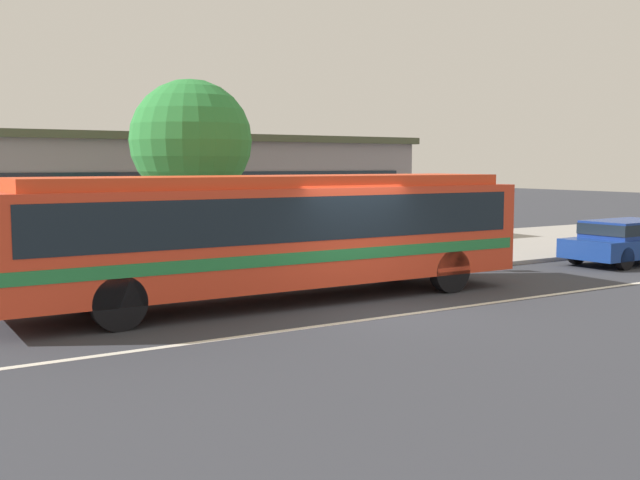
% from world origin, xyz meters
% --- Properties ---
extents(ground_plane, '(120.00, 120.00, 0.00)m').
position_xyz_m(ground_plane, '(0.00, 0.00, 0.00)').
color(ground_plane, '#33353D').
extents(sidewalk_slab, '(60.00, 8.00, 0.12)m').
position_xyz_m(sidewalk_slab, '(0.00, 7.16, 0.06)').
color(sidewalk_slab, '#9D9893').
rests_on(sidewalk_slab, ground_plane).
extents(lane_stripe_center, '(56.00, 0.16, 0.01)m').
position_xyz_m(lane_stripe_center, '(0.00, -0.80, 0.00)').
color(lane_stripe_center, silver).
rests_on(lane_stripe_center, ground_plane).
extents(transit_bus, '(11.66, 2.60, 2.69)m').
position_xyz_m(transit_bus, '(-1.25, 1.81, 1.57)').
color(transit_bus, red).
rests_on(transit_bus, ground_plane).
extents(sedan_far_ahead, '(4.66, 1.97, 1.29)m').
position_xyz_m(sedan_far_ahead, '(10.65, 1.70, 0.72)').
color(sedan_far_ahead, navy).
rests_on(sedan_far_ahead, ground_plane).
extents(pedestrian_waiting_near_sign, '(0.47, 0.47, 1.69)m').
position_xyz_m(pedestrian_waiting_near_sign, '(0.33, 4.87, 1.11)').
color(pedestrian_waiting_near_sign, '#1E304D').
rests_on(pedestrian_waiting_near_sign, sidewalk_slab).
extents(pedestrian_walking_along_curb, '(0.43, 0.43, 1.64)m').
position_xyz_m(pedestrian_walking_along_curb, '(-2.21, 3.73, 1.08)').
color(pedestrian_walking_along_curb, '#303F31').
rests_on(pedestrian_walking_along_curb, sidewalk_slab).
extents(pedestrian_standing_by_tree, '(0.37, 0.37, 1.62)m').
position_xyz_m(pedestrian_standing_by_tree, '(-5.86, 4.29, 1.07)').
color(pedestrian_standing_by_tree, navy).
rests_on(pedestrian_standing_by_tree, sidewalk_slab).
extents(bus_stop_sign, '(0.13, 0.44, 2.56)m').
position_xyz_m(bus_stop_sign, '(3.95, 3.66, 1.76)').
color(bus_stop_sign, gray).
rests_on(bus_stop_sign, sidewalk_slab).
extents(street_tree_near_stop, '(3.02, 3.02, 4.91)m').
position_xyz_m(street_tree_near_stop, '(-1.64, 5.45, 3.49)').
color(street_tree_near_stop, brown).
rests_on(street_tree_near_stop, sidewalk_slab).
extents(station_building, '(19.69, 9.13, 3.93)m').
position_xyz_m(station_building, '(-0.21, 14.79, 1.97)').
color(station_building, gray).
rests_on(station_building, ground_plane).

